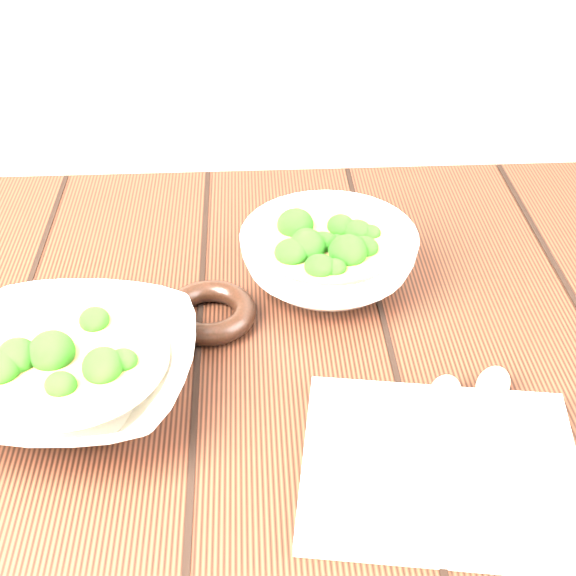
# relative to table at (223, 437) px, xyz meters

# --- Properties ---
(table) EXTENTS (1.20, 0.80, 0.75)m
(table) POSITION_rel_table_xyz_m (0.00, 0.00, 0.00)
(table) COLOR #33180E
(table) RESTS_ON ground
(soup_bowl_front) EXTENTS (0.26, 0.26, 0.07)m
(soup_bowl_front) POSITION_rel_table_xyz_m (-0.13, -0.05, 0.15)
(soup_bowl_front) COLOR white
(soup_bowl_front) RESTS_ON table
(soup_bowl_back) EXTENTS (0.24, 0.24, 0.07)m
(soup_bowl_back) POSITION_rel_table_xyz_m (0.13, 0.13, 0.15)
(soup_bowl_back) COLOR white
(soup_bowl_back) RESTS_ON table
(trivet) EXTENTS (0.13, 0.13, 0.02)m
(trivet) POSITION_rel_table_xyz_m (-0.01, 0.06, 0.13)
(trivet) COLOR black
(trivet) RESTS_ON table
(napkin) EXTENTS (0.27, 0.23, 0.01)m
(napkin) POSITION_rel_table_xyz_m (0.20, -0.16, 0.13)
(napkin) COLOR beige
(napkin) RESTS_ON table
(spoon_left) EXTENTS (0.09, 0.19, 0.01)m
(spoon_left) POSITION_rel_table_xyz_m (0.20, -0.12, 0.14)
(spoon_left) COLOR #B5B09F
(spoon_left) RESTS_ON napkin
(spoon_right) EXTENTS (0.11, 0.18, 0.01)m
(spoon_right) POSITION_rel_table_xyz_m (0.25, -0.11, 0.14)
(spoon_right) COLOR #B5B09F
(spoon_right) RESTS_ON napkin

